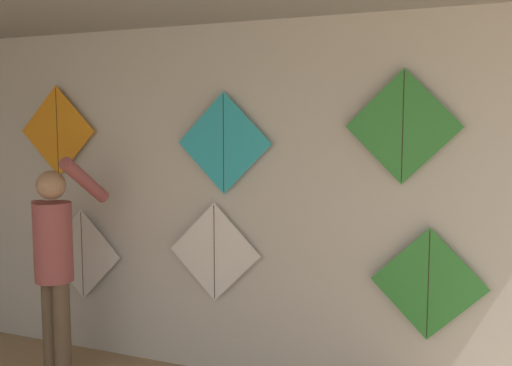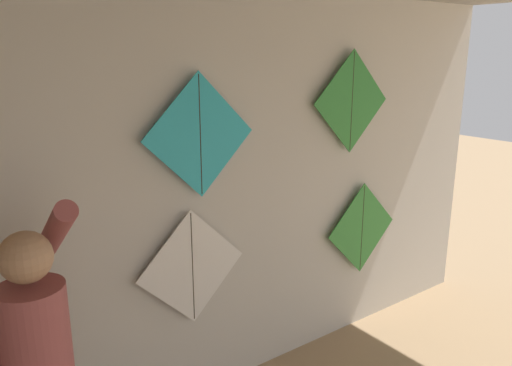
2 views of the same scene
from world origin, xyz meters
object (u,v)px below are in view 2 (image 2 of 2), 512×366
at_px(kite_2, 362,228).
at_px(kite_5, 352,102).
at_px(kite_4, 200,136).
at_px(kite_1, 192,267).

distance_m(kite_2, kite_5, 1.10).
height_order(kite_2, kite_5, kite_5).
relative_size(kite_2, kite_5, 1.00).
bearing_deg(kite_2, kite_4, 180.00).
relative_size(kite_4, kite_5, 1.00).
relative_size(kite_1, kite_2, 1.00).
bearing_deg(kite_5, kite_4, 180.00).
bearing_deg(kite_1, kite_5, 0.00).
bearing_deg(kite_5, kite_1, 180.00).
relative_size(kite_1, kite_4, 1.00).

